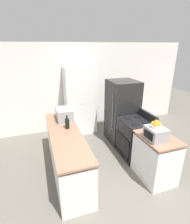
# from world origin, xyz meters

# --- Properties ---
(ground_plane) EXTENTS (14.00, 14.00, 0.00)m
(ground_plane) POSITION_xyz_m (0.00, 0.00, 0.00)
(ground_plane) COLOR #666056
(wall_back) EXTENTS (7.00, 0.06, 2.60)m
(wall_back) POSITION_xyz_m (0.00, 3.30, 1.30)
(wall_back) COLOR silver
(wall_back) RESTS_ON ground_plane
(counter_left) EXTENTS (0.60, 2.27, 0.92)m
(counter_left) POSITION_xyz_m (-0.81, 1.24, 0.44)
(counter_left) COLOR silver
(counter_left) RESTS_ON ground_plane
(counter_right) EXTENTS (0.60, 0.82, 0.92)m
(counter_right) POSITION_xyz_m (0.81, 0.51, 0.44)
(counter_right) COLOR silver
(counter_right) RESTS_ON ground_plane
(pantry_cabinet) EXTENTS (0.87, 0.60, 1.97)m
(pantry_cabinet) POSITION_xyz_m (-0.07, 2.96, 0.99)
(pantry_cabinet) COLOR white
(pantry_cabinet) RESTS_ON ground_plane
(stove) EXTENTS (0.66, 0.73, 1.08)m
(stove) POSITION_xyz_m (0.83, 1.30, 0.47)
(stove) COLOR black
(stove) RESTS_ON ground_plane
(refrigerator) EXTENTS (0.74, 0.77, 1.68)m
(refrigerator) POSITION_xyz_m (0.86, 2.09, 0.84)
(refrigerator) COLOR black
(refrigerator) RESTS_ON ground_plane
(microwave) EXTENTS (0.35, 0.48, 0.26)m
(microwave) POSITION_xyz_m (-0.71, 1.89, 1.05)
(microwave) COLOR #939399
(microwave) RESTS_ON counter_left
(wine_bottle) EXTENTS (0.09, 0.09, 0.28)m
(wine_bottle) POSITION_xyz_m (-0.73, 1.42, 1.03)
(wine_bottle) COLOR black
(wine_bottle) RESTS_ON counter_left
(toaster_oven) EXTENTS (0.32, 0.36, 0.24)m
(toaster_oven) POSITION_xyz_m (0.69, 0.45, 1.04)
(toaster_oven) COLOR #939399
(toaster_oven) RESTS_ON counter_right
(fruit_bowl) EXTENTS (0.20, 0.20, 0.15)m
(fruit_bowl) POSITION_xyz_m (0.69, 0.47, 1.21)
(fruit_bowl) COLOR silver
(fruit_bowl) RESTS_ON toaster_oven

